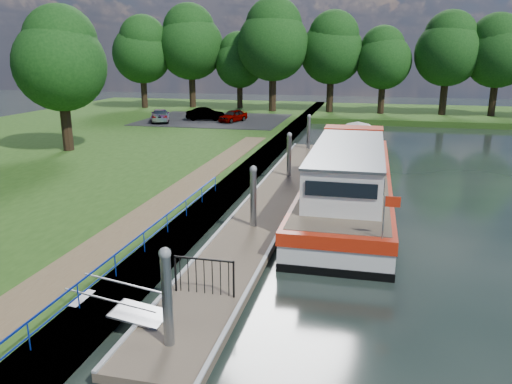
% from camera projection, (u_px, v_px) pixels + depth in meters
% --- Properties ---
extents(ground, '(160.00, 160.00, 0.00)m').
position_uv_depth(ground, '(178.00, 347.00, 12.87)').
color(ground, black).
rests_on(ground, ground).
extents(bank_edge, '(1.10, 90.00, 0.78)m').
position_uv_depth(bank_edge, '(235.00, 184.00, 27.40)').
color(bank_edge, '#473D2D').
rests_on(bank_edge, ground).
extents(far_bank, '(60.00, 18.00, 0.60)m').
position_uv_depth(far_bank, '(436.00, 115.00, 58.99)').
color(far_bank, '#214313').
rests_on(far_bank, ground).
extents(footpath, '(1.60, 40.00, 0.05)m').
position_uv_depth(footpath, '(150.00, 213.00, 21.12)').
color(footpath, brown).
rests_on(footpath, riverbank).
extents(carpark, '(14.00, 12.00, 0.06)m').
position_uv_depth(carpark, '(215.00, 120.00, 50.70)').
color(carpark, black).
rests_on(carpark, riverbank).
extents(blue_fence, '(0.04, 18.04, 0.72)m').
position_uv_depth(blue_fence, '(130.00, 248.00, 15.93)').
color(blue_fence, '#0C2DBF').
rests_on(blue_fence, riverbank).
extents(pontoon, '(2.50, 30.00, 0.56)m').
position_uv_depth(pontoon, '(274.00, 200.00, 25.02)').
color(pontoon, brown).
rests_on(pontoon, ground).
extents(mooring_piles, '(0.30, 27.30, 3.55)m').
position_uv_depth(mooring_piles, '(274.00, 179.00, 24.73)').
color(mooring_piles, gray).
rests_on(mooring_piles, ground).
extents(gangway, '(2.58, 1.00, 0.92)m').
position_uv_depth(gangway, '(120.00, 308.00, 13.57)').
color(gangway, '#A5A8AD').
rests_on(gangway, ground).
extents(gate_panel, '(1.85, 0.05, 1.15)m').
position_uv_depth(gate_panel, '(204.00, 271.00, 14.63)').
color(gate_panel, black).
rests_on(gate_panel, ground).
extents(barge, '(4.36, 21.15, 4.78)m').
position_uv_depth(barge, '(350.00, 175.00, 26.35)').
color(barge, black).
rests_on(barge, ground).
extents(horizon_trees, '(54.38, 10.03, 12.87)m').
position_uv_depth(horizon_trees, '(321.00, 47.00, 56.77)').
color(horizon_trees, '#332316').
rests_on(horizon_trees, ground).
extents(bank_tree_a, '(6.12, 6.12, 9.72)m').
position_uv_depth(bank_tree_a, '(60.00, 58.00, 33.30)').
color(bank_tree_a, '#332316').
rests_on(bank_tree_a, riverbank).
extents(car_a, '(2.54, 3.71, 1.17)m').
position_uv_depth(car_a, '(233.00, 116.00, 48.71)').
color(car_a, '#999999').
rests_on(car_a, carpark).
extents(car_b, '(3.92, 1.82, 1.24)m').
position_uv_depth(car_b, '(206.00, 114.00, 49.80)').
color(car_b, '#999999').
rests_on(car_b, carpark).
extents(car_c, '(3.24, 4.67, 1.25)m').
position_uv_depth(car_c, '(160.00, 115.00, 48.60)').
color(car_c, '#999999').
rests_on(car_c, carpark).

